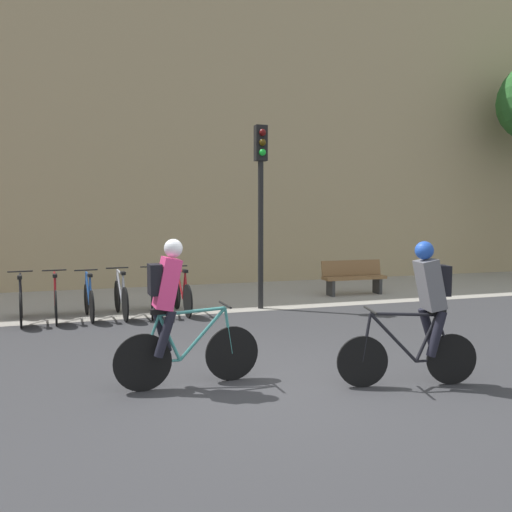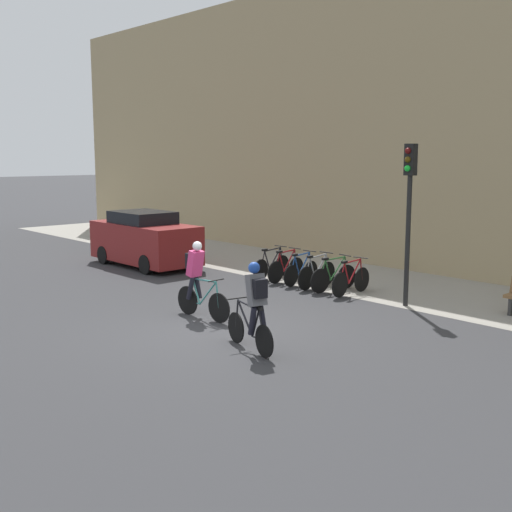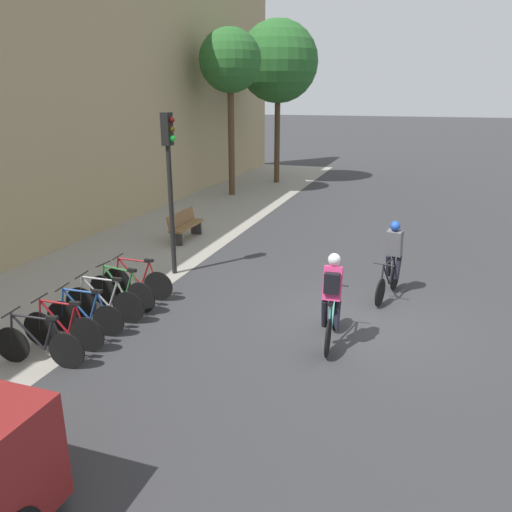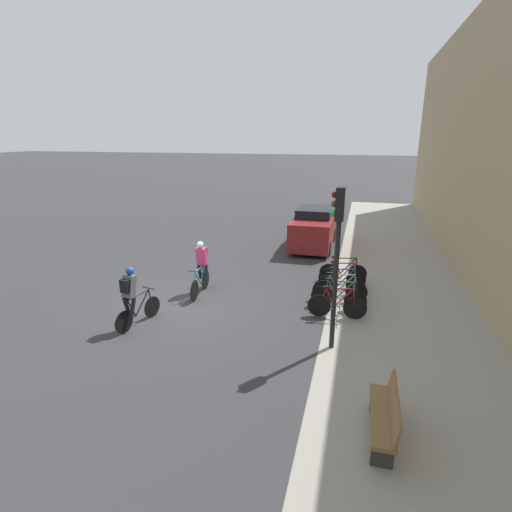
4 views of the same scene
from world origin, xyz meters
name	(u,v)px [view 1 (image 1 of 4)]	position (x,y,z in m)	size (l,w,h in m)	color
ground	(276,384)	(0.00, 0.00, 0.00)	(200.00, 200.00, 0.00)	#333335
kerb_strip	(184,298)	(0.00, 6.75, 0.00)	(44.00, 4.50, 0.01)	gray
building_facade	(168,117)	(0.00, 9.30, 4.93)	(44.00, 0.60, 9.86)	tan
cyclist_pink	(173,309)	(-1.20, 0.26, 0.95)	(1.78, 0.46, 1.78)	black
cyclist_grey	(424,308)	(1.68, -0.58, 0.95)	(1.70, 0.58, 1.75)	black
parked_bike_0	(21,302)	(-3.47, 4.79, 0.39)	(0.46, 1.68, 0.96)	black
parked_bike_1	(55,301)	(-2.85, 4.79, 0.40)	(0.46, 1.62, 0.97)	black
parked_bike_2	(89,299)	(-2.23, 4.79, 0.39)	(0.46, 1.59, 0.95)	black
parked_bike_3	(121,297)	(-1.61, 4.79, 0.40)	(0.46, 1.72, 0.97)	black
parked_bike_4	(152,296)	(-0.99, 4.79, 0.40)	(0.46, 1.69, 0.98)	black
parked_bike_5	(182,294)	(-0.37, 4.79, 0.40)	(0.46, 1.70, 0.97)	black
traffic_light_pole	(261,184)	(1.38, 4.78, 2.75)	(0.26, 0.30, 4.00)	black
bench	(353,277)	(4.31, 5.94, 0.47)	(1.70, 0.44, 0.89)	brown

